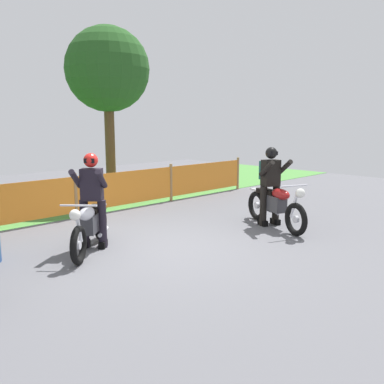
{
  "coord_description": "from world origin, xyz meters",
  "views": [
    {
      "loc": [
        -4.59,
        -5.5,
        2.24
      ],
      "look_at": [
        0.77,
        0.01,
        0.9
      ],
      "focal_mm": 38.39,
      "sensor_mm": 36.0,
      "label": 1
    }
  ],
  "objects_px": {
    "rider_trailing": "(270,182)",
    "motorcycle_lead": "(90,225)",
    "motorcycle_trailing": "(276,205)",
    "rider_lead": "(92,197)"
  },
  "relations": [
    {
      "from": "motorcycle_trailing",
      "to": "rider_trailing",
      "type": "relative_size",
      "value": 1.18
    },
    {
      "from": "motorcycle_trailing",
      "to": "rider_lead",
      "type": "distance_m",
      "value": 3.82
    },
    {
      "from": "motorcycle_lead",
      "to": "rider_trailing",
      "type": "height_order",
      "value": "rider_trailing"
    },
    {
      "from": "rider_trailing",
      "to": "motorcycle_lead",
      "type": "bearing_deg",
      "value": -84.65
    },
    {
      "from": "rider_lead",
      "to": "motorcycle_trailing",
      "type": "bearing_deg",
      "value": 114.06
    },
    {
      "from": "motorcycle_trailing",
      "to": "rider_trailing",
      "type": "distance_m",
      "value": 0.52
    },
    {
      "from": "motorcycle_lead",
      "to": "rider_lead",
      "type": "xyz_separation_m",
      "value": [
        0.14,
        0.13,
        0.46
      ]
    },
    {
      "from": "rider_lead",
      "to": "rider_trailing",
      "type": "distance_m",
      "value": 3.8
    },
    {
      "from": "rider_lead",
      "to": "motorcycle_lead",
      "type": "bearing_deg",
      "value": 0.57
    },
    {
      "from": "motorcycle_trailing",
      "to": "rider_lead",
      "type": "bearing_deg",
      "value": -90.64
    }
  ]
}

